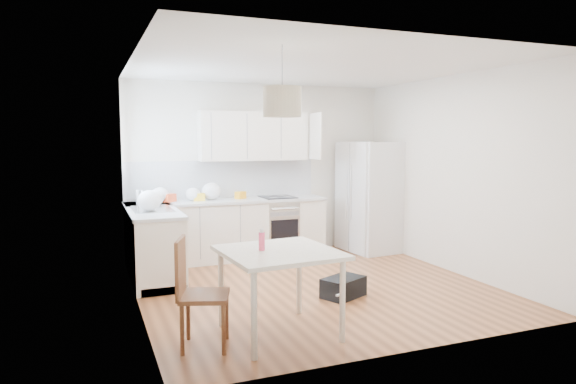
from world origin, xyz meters
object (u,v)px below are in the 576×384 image
Objects in this scene: refrigerator at (371,197)px; dining_chair at (205,293)px; dining_table at (279,260)px; gym_bag at (343,287)px.

dining_chair is at bearing -145.06° from refrigerator.
refrigerator is 1.64× the size of dining_table.
refrigerator is at bearing 42.56° from dining_table.
dining_chair is at bearing 179.63° from dining_table.
dining_table is 2.20× the size of gym_bag.
gym_bag is at bearing 31.62° from dining_table.
refrigerator is 3.91m from dining_table.
dining_table is 1.11× the size of dining_chair.
dining_chair is 1.98× the size of gym_bag.
gym_bag is (1.10, 0.79, -0.60)m from dining_table.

